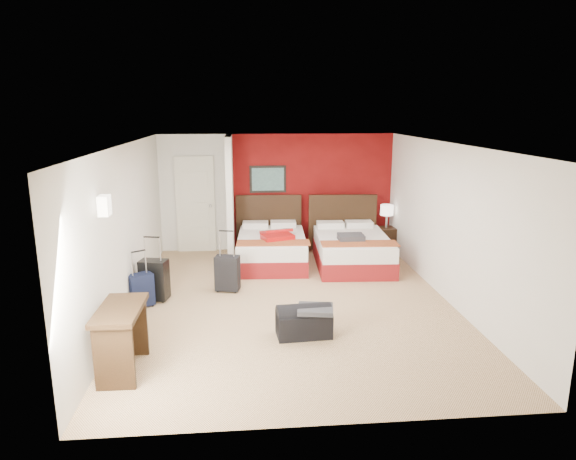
{
  "coord_description": "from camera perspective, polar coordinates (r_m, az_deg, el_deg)",
  "views": [
    {
      "loc": [
        -0.75,
        -7.57,
        3.02
      ],
      "look_at": [
        0.01,
        0.8,
        1.0
      ],
      "focal_mm": 31.63,
      "sensor_mm": 36.0,
      "label": 1
    }
  ],
  "objects": [
    {
      "name": "partition_wall",
      "position": [
        10.33,
        -6.54,
        3.56
      ],
      "size": [
        0.12,
        1.2,
        2.5
      ],
      "primitive_type": "cube",
      "color": "silver",
      "rests_on": "ground"
    },
    {
      "name": "jacket_draped",
      "position": [
        6.88,
        3.11,
        -8.87
      ],
      "size": [
        0.53,
        0.47,
        0.06
      ],
      "primitive_type": "cube",
      "rotation": [
        0.0,
        0.0,
        -0.17
      ],
      "color": "#37383C",
      "rests_on": "duffel_bag"
    },
    {
      "name": "table_lamp",
      "position": [
        11.01,
        11.03,
        1.52
      ],
      "size": [
        0.31,
        0.31,
        0.49
      ],
      "primitive_type": "cylinder",
      "rotation": [
        0.0,
        0.0,
        -0.13
      ],
      "color": "silver",
      "rests_on": "nightstand"
    },
    {
      "name": "suitcase_navy",
      "position": [
        8.23,
        -16.2,
        -6.67
      ],
      "size": [
        0.43,
        0.39,
        0.51
      ],
      "primitive_type": "cube",
      "rotation": [
        0.0,
        0.0,
        0.58
      ],
      "color": "black",
      "rests_on": "ground"
    },
    {
      "name": "jacket_bundle",
      "position": [
        9.64,
        7.08,
        -0.82
      ],
      "size": [
        0.48,
        0.39,
        0.11
      ],
      "primitive_type": "cube",
      "rotation": [
        0.0,
        0.0,
        -0.01
      ],
      "color": "#3E3E43",
      "rests_on": "bed_right"
    },
    {
      "name": "red_accent_panel",
      "position": [
        11.04,
        2.67,
        4.28
      ],
      "size": [
        3.5,
        0.04,
        2.5
      ],
      "primitive_type": "cube",
      "color": "maroon",
      "rests_on": "ground"
    },
    {
      "name": "nightstand",
      "position": [
        11.12,
        10.91,
        -1.07
      ],
      "size": [
        0.42,
        0.42,
        0.53
      ],
      "primitive_type": "cube",
      "rotation": [
        0.0,
        0.0,
        0.11
      ],
      "color": "black",
      "rests_on": "ground"
    },
    {
      "name": "bed_right",
      "position": [
        10.03,
        7.22,
        -2.35
      ],
      "size": [
        1.49,
        2.05,
        0.59
      ],
      "primitive_type": "cube",
      "rotation": [
        0.0,
        0.0,
        -0.06
      ],
      "color": "white",
      "rests_on": "ground"
    },
    {
      "name": "desk",
      "position": [
        6.33,
        -18.15,
        -11.64
      ],
      "size": [
        0.49,
        0.97,
        0.8
      ],
      "primitive_type": "cube",
      "rotation": [
        0.0,
        0.0,
        -0.01
      ],
      "color": "#301E10",
      "rests_on": "ground"
    },
    {
      "name": "entry_door",
      "position": [
        11.0,
        -10.36,
        2.84
      ],
      "size": [
        0.82,
        0.06,
        2.05
      ],
      "primitive_type": "cube",
      "color": "silver",
      "rests_on": "ground"
    },
    {
      "name": "bed_left",
      "position": [
        10.07,
        -1.85,
        -2.25
      ],
      "size": [
        1.44,
        1.98,
        0.57
      ],
      "primitive_type": "cube",
      "rotation": [
        0.0,
        0.0,
        -0.06
      ],
      "color": "white",
      "rests_on": "ground"
    },
    {
      "name": "suitcase_charcoal",
      "position": [
        8.63,
        -6.82,
        -5.0
      ],
      "size": [
        0.44,
        0.33,
        0.58
      ],
      "primitive_type": "cube",
      "rotation": [
        0.0,
        0.0,
        -0.23
      ],
      "color": "black",
      "rests_on": "ground"
    },
    {
      "name": "red_suitcase_open",
      "position": [
        9.89,
        -1.25,
        -0.52
      ],
      "size": [
        0.8,
        0.94,
        0.1
      ],
      "primitive_type": "cube",
      "rotation": [
        0.0,
        0.0,
        0.32
      ],
      "color": "#B20F0F",
      "rests_on": "bed_left"
    },
    {
      "name": "suitcase_black",
      "position": [
        8.44,
        -14.78,
        -5.59
      ],
      "size": [
        0.48,
        0.36,
        0.64
      ],
      "primitive_type": "cube",
      "rotation": [
        0.0,
        0.0,
        -0.23
      ],
      "color": "black",
      "rests_on": "ground"
    },
    {
      "name": "room_walls",
      "position": [
        9.18,
        -9.21,
        2.27
      ],
      "size": [
        5.02,
        6.52,
        2.5
      ],
      "color": "white",
      "rests_on": "ground"
    },
    {
      "name": "duffel_bag",
      "position": [
        6.99,
        1.79,
        -10.41
      ],
      "size": [
        0.76,
        0.44,
        0.37
      ],
      "primitive_type": "cube",
      "rotation": [
        0.0,
        0.0,
        0.07
      ],
      "color": "black",
      "rests_on": "ground"
    },
    {
      "name": "ground",
      "position": [
        8.18,
        0.42,
        -8.14
      ],
      "size": [
        6.5,
        6.5,
        0.0
      ],
      "primitive_type": "plane",
      "color": "tan",
      "rests_on": "ground"
    }
  ]
}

